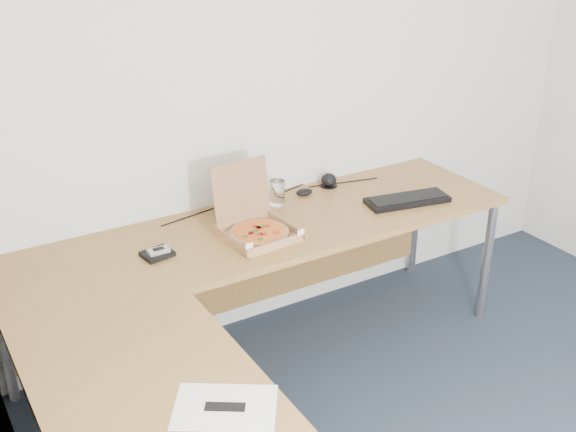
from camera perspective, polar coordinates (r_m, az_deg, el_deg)
desk at (r=2.90m, az=-3.26°, el=-5.93°), size 2.50×2.20×0.73m
pizza_box at (r=3.25m, az=-2.47°, el=-1.01°), size 0.30×0.35×0.31m
drinking_glass at (r=3.56m, az=-0.86°, el=1.89°), size 0.07×0.07×0.13m
keyboard at (r=3.65m, az=9.59°, el=1.28°), size 0.45×0.23×0.03m
mouse at (r=3.69m, az=1.31°, el=1.95°), size 0.10×0.07×0.03m
wallet at (r=3.13m, az=-10.49°, el=-3.03°), size 0.14×0.12×0.02m
phone at (r=3.12m, az=-10.39°, el=-2.77°), size 0.09×0.05×0.02m
paper_sheet at (r=2.27m, az=-5.09°, el=-15.07°), size 0.39×0.36×0.00m
dome_speaker at (r=3.80m, az=3.31°, el=2.95°), size 0.09×0.09×0.08m
cable_bundle at (r=3.65m, az=-1.56°, el=1.45°), size 0.61×0.12×0.01m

